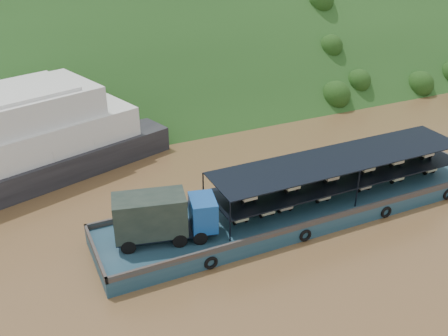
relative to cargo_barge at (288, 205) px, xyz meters
name	(u,v)px	position (x,y,z in m)	size (l,w,h in m)	color
ground	(260,211)	(-1.59, 1.89, -1.25)	(160.00, 160.00, 0.00)	brown
hillside	(140,90)	(-1.59, 37.89, -1.25)	(140.00, 28.00, 28.00)	#193914
cargo_barge	(288,205)	(0.00, 0.00, 0.00)	(35.00, 7.18, 4.98)	#143646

